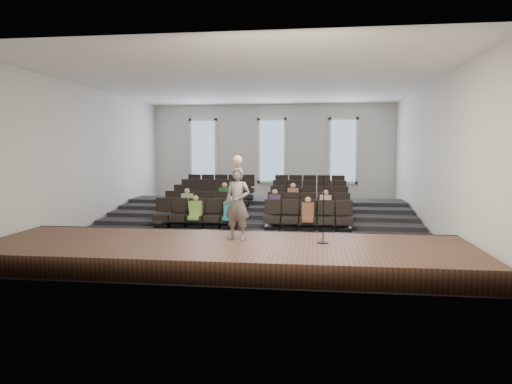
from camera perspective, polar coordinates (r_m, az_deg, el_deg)
ground at (r=16.14m, az=-0.36°, el=-4.51°), size 14.00×14.00×0.00m
ceiling at (r=16.06m, az=-0.37°, el=13.39°), size 12.00×14.00×0.02m
wall_back at (r=22.88m, az=2.00°, el=4.68°), size 12.00×0.04×5.00m
wall_front at (r=9.00m, az=-6.38°, el=3.64°), size 12.00×0.04×5.00m
wall_left at (r=17.74m, az=-20.07°, el=4.17°), size 0.04×14.00×5.00m
wall_right at (r=16.23m, az=21.25°, el=4.05°), size 0.04×14.00×5.00m
stage at (r=11.15m, az=-3.91°, el=-7.68°), size 11.80×3.60×0.50m
stage_lip at (r=12.86m, az=-2.36°, el=-5.93°), size 11.80×0.06×0.52m
risers at (r=19.22m, az=0.91°, el=-2.33°), size 11.80×4.80×0.60m
seating_rows at (r=17.55m, az=0.31°, el=-1.47°), size 6.80×4.70×1.67m
windows at (r=22.81m, az=1.99°, el=5.18°), size 8.44×0.10×3.24m
audience at (r=16.34m, az=-0.21°, el=-1.52°), size 5.45×2.64×1.10m
speaker at (r=11.42m, az=-2.33°, el=-1.44°), size 0.76×0.60×1.83m
mic_stand at (r=11.16m, az=8.40°, el=-3.84°), size 0.28×0.28×1.66m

